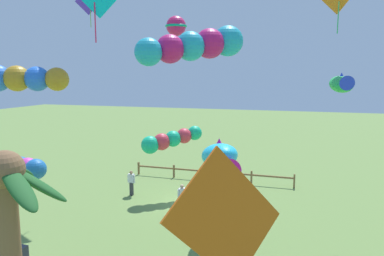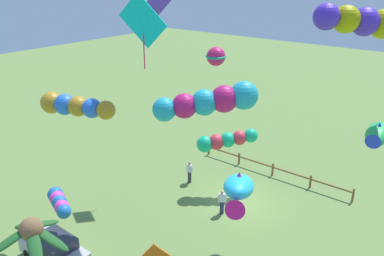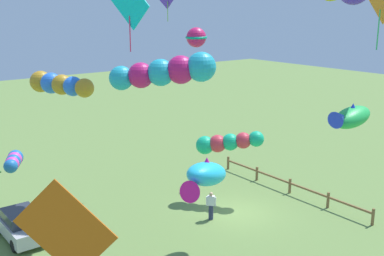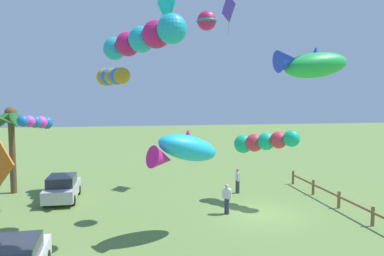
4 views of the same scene
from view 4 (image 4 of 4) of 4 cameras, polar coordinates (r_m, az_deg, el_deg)
The scene contains 15 objects.
ground_plane at distance 20.44m, azimuth 10.56°, elevation -12.79°, with size 120.00×120.00×0.00m, color olive.
palm_tree_1 at distance 26.09m, azimuth -26.00°, elevation 0.04°, with size 3.38×3.25×5.52m.
rail_fence at distance 22.38m, azimuth 21.61°, elevation -9.91°, with size 11.66×0.12×0.95m.
parked_car_0 at distance 23.62m, azimuth -19.28°, elevation -8.68°, with size 3.90×1.75×1.51m.
spectator_0 at distance 24.13m, azimuth 7.01°, elevation -8.00°, with size 0.55×0.27×1.59m.
spectator_1 at distance 19.92m, azimuth 5.37°, elevation -10.76°, with size 0.43×0.43×1.59m.
kite_tube_0 at distance 21.71m, azimuth 10.86°, elevation -2.08°, with size 3.25×3.03×1.54m.
kite_fish_1 at distance 12.00m, azimuth 17.87°, elevation 9.31°, with size 1.26×2.47×1.06m.
kite_fish_2 at distance 16.13m, azimuth -1.16°, elevation -3.23°, with size 2.80×3.71×1.83m.
kite_tube_5 at distance 16.68m, azimuth -7.20°, elevation 13.52°, with size 3.65×3.53×1.69m.
kite_tube_6 at distance 23.92m, azimuth -12.14°, elevation 7.73°, with size 4.13×2.17×1.16m.
kite_diamond_7 at distance 26.56m, azimuth 5.63°, elevation 17.74°, with size 1.82×0.50×2.59m.
kite_ball_8 at distance 19.17m, azimuth 2.27°, elevation 16.12°, with size 1.47×1.47×0.96m.
kite_diamond_9 at distance 22.58m, azimuth -4.03°, elevation 18.58°, with size 2.72×0.78×3.92m.
kite_tube_11 at distance 20.86m, azimuth -22.71°, elevation 0.86°, with size 2.38×1.38×0.84m.
Camera 4 is at (-18.23, 6.88, 6.17)m, focal length 34.77 mm.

